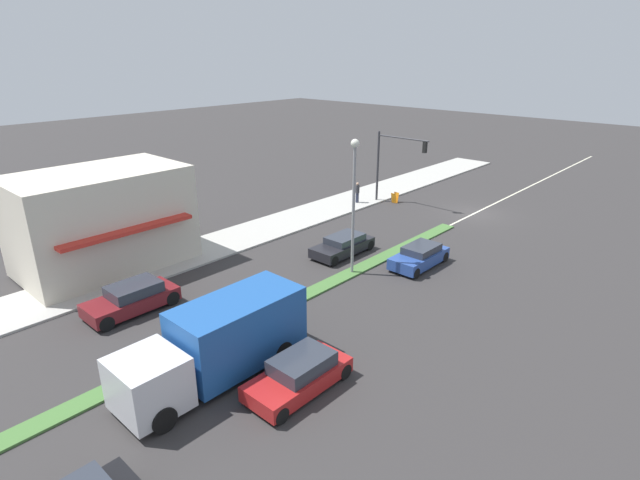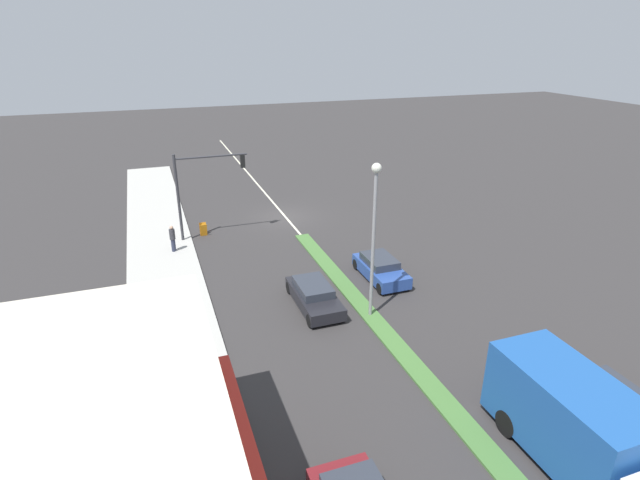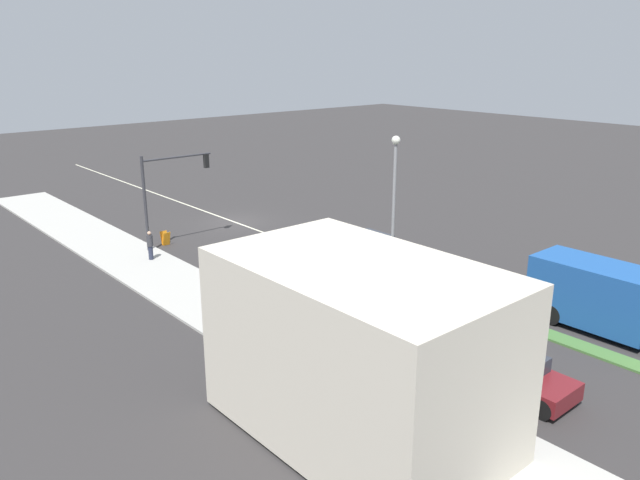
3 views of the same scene
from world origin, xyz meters
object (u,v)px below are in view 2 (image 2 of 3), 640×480
delivery_truck (590,437)px  sedan_dark (314,295)px  traffic_signal_main (200,181)px  street_lamp (374,223)px  warning_aframe_sign (203,229)px  pedestrian (173,238)px  coupe_blue (381,269)px  hatchback_red (616,407)px

delivery_truck → sedan_dark: size_ratio=1.77×
traffic_signal_main → street_lamp: 13.97m
street_lamp → warning_aframe_sign: 15.12m
pedestrian → warning_aframe_sign: 3.16m
traffic_signal_main → sedan_dark: 11.86m
street_lamp → coupe_blue: (-2.20, -3.44, -4.18)m
coupe_blue → traffic_signal_main: bearing=-47.5°
street_lamp → delivery_truck: size_ratio=0.98×
coupe_blue → sedan_dark: coupe_blue is taller
hatchback_red → street_lamp: bearing=-61.5°
traffic_signal_main → coupe_blue: bearing=132.5°
pedestrian → sedan_dark: 10.83m
warning_aframe_sign → pedestrian: bearing=47.6°
warning_aframe_sign → hatchback_red: hatchback_red is taller
warning_aframe_sign → sedan_dark: (-3.94, 11.28, 0.15)m
traffic_signal_main → coupe_blue: (-8.32, 9.09, -3.31)m
pedestrian → coupe_blue: 12.80m
traffic_signal_main → delivery_truck: size_ratio=0.75×
sedan_dark → hatchback_red: 13.19m
street_lamp → hatchback_red: street_lamp is taller
delivery_truck → hatchback_red: (-2.80, -1.38, -0.85)m
pedestrian → hatchback_red: 24.02m
delivery_truck → hatchback_red: 3.24m
street_lamp → pedestrian: size_ratio=4.45×
sedan_dark → hatchback_red: hatchback_red is taller
warning_aframe_sign → hatchback_red: size_ratio=0.20×
street_lamp → sedan_dark: street_lamp is taller
traffic_signal_main → delivery_truck: bearing=109.8°
traffic_signal_main → hatchback_red: (-11.12, 21.73, -3.28)m
pedestrian → warning_aframe_sign: size_ratio=1.98×
pedestrian → coupe_blue: size_ratio=0.42×
sedan_dark → hatchback_red: bearing=123.1°
pedestrian → warning_aframe_sign: bearing=-132.4°
coupe_blue → sedan_dark: bearing=19.9°
street_lamp → pedestrian: bearing=-52.7°
delivery_truck → street_lamp: bearing=-78.3°
warning_aframe_sign → coupe_blue: 12.78m
warning_aframe_sign → sedan_dark: 11.95m
traffic_signal_main → pedestrian: bearing=38.8°
coupe_blue → warning_aframe_sign: bearing=-49.2°
traffic_signal_main → pedestrian: 3.98m
traffic_signal_main → warning_aframe_sign: bearing=-88.1°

